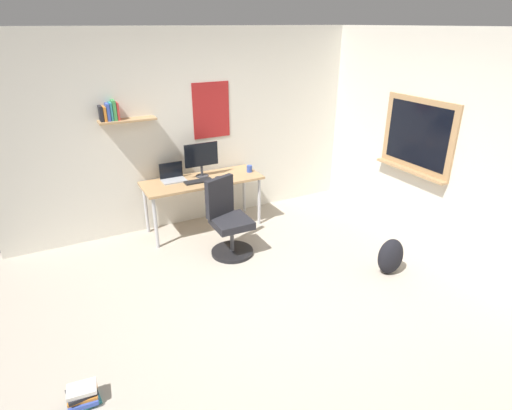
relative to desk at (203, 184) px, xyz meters
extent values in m
plane|color=#ADA393|center=(0.01, -2.07, -0.65)|extent=(5.20, 5.20, 0.00)
cube|color=silver|center=(0.01, 0.38, 0.65)|extent=(5.00, 0.10, 2.60)
cube|color=tan|center=(-0.83, 0.23, 0.90)|extent=(0.68, 0.20, 0.02)
cube|color=#A51E1E|center=(0.30, 0.33, 0.90)|extent=(0.52, 0.01, 0.74)
cube|color=black|center=(-1.12, 0.26, 1.00)|extent=(0.04, 0.14, 0.18)
cube|color=orange|center=(-1.08, 0.26, 0.99)|extent=(0.03, 0.14, 0.17)
cube|color=#3851B2|center=(-1.04, 0.26, 1.01)|extent=(0.04, 0.14, 0.20)
cube|color=teal|center=(-1.00, 0.26, 1.02)|extent=(0.02, 0.14, 0.21)
cube|color=#3D934C|center=(-0.97, 0.26, 1.03)|extent=(0.04, 0.14, 0.24)
cube|color=#C63833|center=(-0.93, 0.26, 1.01)|extent=(0.02, 0.14, 0.21)
cube|color=silver|center=(2.46, -2.07, 0.65)|extent=(0.10, 5.00, 2.60)
cube|color=tan|center=(2.40, -1.35, 0.70)|extent=(0.04, 1.10, 0.90)
cube|color=black|center=(2.38, -1.35, 0.70)|extent=(0.01, 0.94, 0.76)
cube|color=tan|center=(2.35, -1.35, 0.23)|extent=(0.12, 1.10, 0.03)
cube|color=tan|center=(0.00, 0.00, 0.05)|extent=(1.58, 0.60, 0.03)
cylinder|color=#B7B7BC|center=(-0.73, -0.24, -0.31)|extent=(0.04, 0.04, 0.69)
cylinder|color=#B7B7BC|center=(0.73, -0.24, -0.31)|extent=(0.04, 0.04, 0.69)
cylinder|color=#B7B7BC|center=(-0.73, 0.24, -0.31)|extent=(0.04, 0.04, 0.69)
cylinder|color=#B7B7BC|center=(0.73, 0.24, -0.31)|extent=(0.04, 0.04, 0.69)
cylinder|color=black|center=(0.05, -0.82, -0.63)|extent=(0.52, 0.52, 0.04)
cylinder|color=#4C4C51|center=(0.05, -0.82, -0.44)|extent=(0.05, 0.05, 0.34)
cube|color=#232328|center=(0.05, -0.82, -0.23)|extent=(0.44, 0.44, 0.09)
cube|color=#232328|center=(-0.02, -0.63, 0.06)|extent=(0.40, 0.20, 0.48)
cube|color=#ADAFB5|center=(-0.36, 0.11, 0.08)|extent=(0.31, 0.21, 0.02)
cube|color=black|center=(-0.36, 0.20, 0.19)|extent=(0.31, 0.01, 0.21)
cylinder|color=#38383D|center=(0.04, 0.11, 0.08)|extent=(0.17, 0.17, 0.01)
cylinder|color=#38383D|center=(0.04, 0.11, 0.15)|extent=(0.03, 0.03, 0.14)
cube|color=black|center=(0.04, 0.10, 0.38)|extent=(0.46, 0.02, 0.31)
cube|color=black|center=(-0.08, -0.08, 0.08)|extent=(0.37, 0.13, 0.02)
ellipsoid|color=#262628|center=(0.20, -0.08, 0.09)|extent=(0.10, 0.06, 0.03)
cylinder|color=#334CA5|center=(0.69, -0.03, 0.12)|extent=(0.08, 0.08, 0.09)
ellipsoid|color=black|center=(1.45, -2.05, -0.44)|extent=(0.32, 0.22, 0.43)
cube|color=teal|center=(-1.86, -2.33, -0.64)|extent=(0.23, 0.17, 0.03)
cube|color=#3851B2|center=(-1.88, -2.35, -0.60)|extent=(0.22, 0.17, 0.04)
cube|color=orange|center=(-1.87, -2.33, -0.57)|extent=(0.23, 0.17, 0.03)
cube|color=black|center=(-1.87, -2.33, -0.54)|extent=(0.22, 0.17, 0.03)
cube|color=silver|center=(-1.87, -2.32, -0.51)|extent=(0.23, 0.17, 0.03)
camera|label=1|loc=(-1.77, -4.94, 1.99)|focal=29.16mm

